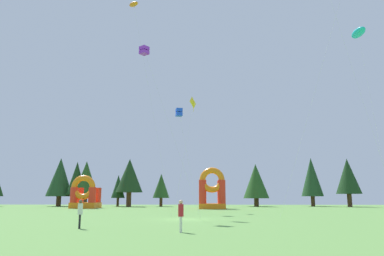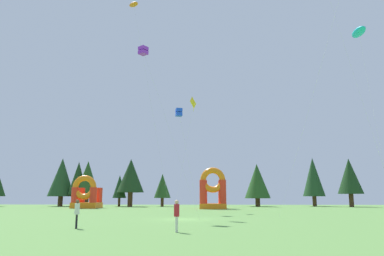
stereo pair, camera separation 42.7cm
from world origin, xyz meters
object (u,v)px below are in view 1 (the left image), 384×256
(kite_blue_box, at_px, (179,112))
(kite_cyan_parafoil, at_px, (358,33))
(kite_yellow_diamond, at_px, (194,103))
(kite_purple_box, at_px, (144,51))
(kite_orange_parafoil, at_px, (134,5))
(person_left_edge, at_px, (80,211))
(inflatable_red_slide, at_px, (85,196))
(person_near_camera, at_px, (181,213))
(inflatable_yellow_castle, at_px, (212,193))

(kite_blue_box, height_order, kite_cyan_parafoil, kite_cyan_parafoil)
(kite_yellow_diamond, xyz_separation_m, kite_purple_box, (-4.51, -16.14, 1.44))
(kite_orange_parafoil, xyz_separation_m, person_left_edge, (1.82, -22.95, -26.60))
(kite_blue_box, bearing_deg, kite_yellow_diamond, 73.35)
(kite_blue_box, height_order, inflatable_red_slide, kite_blue_box)
(person_near_camera, bearing_deg, inflatable_yellow_castle, -178.30)
(kite_cyan_parafoil, bearing_deg, inflatable_red_slide, 153.82)
(kite_blue_box, xyz_separation_m, kite_cyan_parafoil, (22.63, -1.51, 9.71))
(kite_yellow_diamond, height_order, person_near_camera, kite_yellow_diamond)
(person_left_edge, relative_size, inflatable_red_slide, 0.32)
(kite_cyan_parafoil, bearing_deg, inflatable_yellow_castle, 136.38)
(person_near_camera, height_order, inflatable_yellow_castle, inflatable_yellow_castle)
(person_near_camera, distance_m, person_left_edge, 6.82)
(kite_blue_box, relative_size, person_left_edge, 7.29)
(inflatable_yellow_castle, bearing_deg, kite_orange_parafoil, -124.34)
(kite_cyan_parafoil, bearing_deg, person_left_edge, -142.15)
(person_near_camera, relative_size, inflatable_yellow_castle, 0.27)
(inflatable_yellow_castle, relative_size, inflatable_red_slide, 1.19)
(kite_purple_box, bearing_deg, kite_cyan_parafoil, 19.36)
(kite_cyan_parafoil, xyz_separation_m, person_near_camera, (-20.65, -23.24, -21.15))
(kite_purple_box, xyz_separation_m, inflatable_red_slide, (-14.66, 28.64, -14.58))
(kite_cyan_parafoil, height_order, inflatable_yellow_castle, kite_cyan_parafoil)
(person_near_camera, bearing_deg, kite_yellow_diamond, -174.47)
(kite_yellow_diamond, bearing_deg, inflatable_red_slide, 146.87)
(kite_orange_parafoil, relative_size, person_left_edge, 15.80)
(person_left_edge, height_order, inflatable_red_slide, inflatable_red_slide)
(kite_yellow_diamond, xyz_separation_m, person_left_edge, (-6.19, -28.28, -14.08))
(inflatable_yellow_castle, xyz_separation_m, inflatable_red_slide, (-21.79, 2.26, -0.57))
(person_near_camera, height_order, inflatable_red_slide, inflatable_red_slide)
(kite_blue_box, distance_m, kite_purple_box, 11.56)
(kite_blue_box, bearing_deg, person_left_edge, -101.23)
(kite_yellow_diamond, xyz_separation_m, kite_cyan_parafoil, (20.93, -7.20, 7.07))
(kite_purple_box, relative_size, kite_orange_parafoil, 0.60)
(kite_orange_parafoil, bearing_deg, person_left_edge, -85.45)
(kite_yellow_diamond, relative_size, kite_purple_box, 0.93)
(person_near_camera, xyz_separation_m, inflatable_yellow_castle, (2.34, 40.68, 1.51))
(kite_orange_parafoil, relative_size, inflatable_red_slide, 5.06)
(kite_purple_box, height_order, inflatable_yellow_castle, kite_purple_box)
(kite_yellow_diamond, distance_m, kite_blue_box, 6.50)
(kite_purple_box, bearing_deg, kite_orange_parafoil, 107.95)
(kite_cyan_parafoil, relative_size, inflatable_yellow_castle, 3.43)
(kite_yellow_diamond, bearing_deg, kite_blue_box, -106.65)
(inflatable_red_slide, bearing_deg, kite_orange_parafoil, -57.97)
(kite_blue_box, height_order, inflatable_yellow_castle, kite_blue_box)
(kite_purple_box, xyz_separation_m, kite_cyan_parafoil, (25.44, 8.94, 5.63))
(kite_blue_box, distance_m, inflatable_red_slide, 27.32)
(person_left_edge, height_order, inflatable_yellow_castle, inflatable_yellow_castle)
(kite_blue_box, xyz_separation_m, inflatable_yellow_castle, (4.32, 15.93, -9.93))
(kite_yellow_diamond, xyz_separation_m, kite_blue_box, (-1.70, -5.69, -2.64))
(kite_cyan_parafoil, distance_m, person_left_edge, 40.33)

